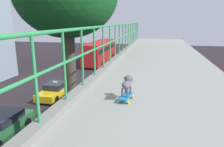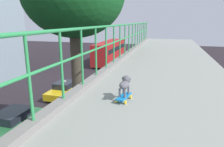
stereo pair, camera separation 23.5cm
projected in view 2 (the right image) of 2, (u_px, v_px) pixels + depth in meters
green_railing at (9, 123)px, 2.29m from camera, size 0.20×28.35×1.26m
car_green_fourth at (10, 123)px, 12.89m from camera, size 1.97×4.48×1.35m
car_black_fifth at (86, 106)px, 15.49m from camera, size 1.82×3.84×1.33m
car_yellow_cab_sixth at (63, 90)px, 19.15m from camera, size 1.83×3.98×1.45m
city_bus at (110, 51)px, 34.64m from camera, size 2.77×11.89×3.44m
toy_skateboard at (124, 97)px, 3.66m from camera, size 0.24×0.45×0.09m
small_dog at (125, 83)px, 3.65m from camera, size 0.20×0.38×0.34m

